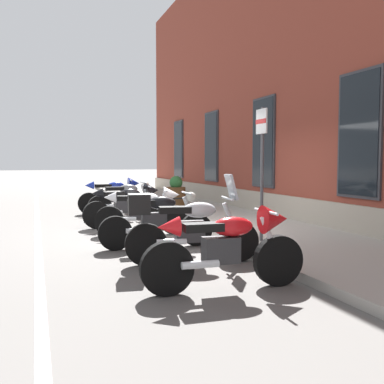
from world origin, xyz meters
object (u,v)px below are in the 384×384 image
Objects in this scene: motorcycle_red_sport at (231,245)px; motorcycle_black_sport at (129,203)px; motorcycle_blue_sport at (115,194)px; barrel_planter at (176,194)px; parking_sign at (262,155)px; motorcycle_silver_touring at (186,227)px; motorcycle_white_sport at (146,209)px; motorcycle_black_naked at (158,221)px; motorcycle_grey_naked at (126,201)px.

motorcycle_black_sport is at bearing -178.77° from motorcycle_red_sport.
barrel_planter is at bearing 75.71° from motorcycle_blue_sport.
motorcycle_black_sport is at bearing -152.83° from parking_sign.
parking_sign is 2.42× the size of barrel_planter.
motorcycle_black_sport is 3.06m from barrel_planter.
motorcycle_silver_touring reaches higher than motorcycle_blue_sport.
motorcycle_white_sport is (4.10, -0.06, -0.02)m from motorcycle_blue_sport.
motorcycle_black_naked is 2.12× the size of barrel_planter.
parking_sign is (-0.70, 1.68, 1.11)m from motorcycle_silver_touring.
motorcycle_white_sport is 4.09m from barrel_planter.
motorcycle_blue_sport is 2.07× the size of barrel_planter.
barrel_planter is at bearing 153.13° from motorcycle_white_sport.
motorcycle_grey_naked is 4.20m from motorcycle_black_naked.
motorcycle_white_sport is 0.83× the size of parking_sign.
motorcycle_white_sport reaches higher than motorcycle_grey_naked.
motorcycle_black_naked is at bearing -176.96° from motorcycle_red_sport.
motorcycle_silver_touring is at bearing 3.29° from motorcycle_black_naked.
motorcycle_blue_sport is 5.55m from motorcycle_black_naked.
motorcycle_black_sport is 1.04× the size of motorcycle_white_sport.
motorcycle_red_sport is 0.87× the size of parking_sign.
motorcycle_black_naked is at bearing -21.17° from barrel_planter.
motorcycle_red_sport is 8.11m from barrel_planter.
barrel_planter is at bearing 117.21° from motorcycle_grey_naked.
motorcycle_black_naked is at bearing -1.91° from motorcycle_blue_sport.
motorcycle_grey_naked is 2.76m from motorcycle_white_sport.
motorcycle_black_naked is 2.22m from parking_sign.
parking_sign reaches higher than motorcycle_white_sport.
motorcycle_grey_naked is 0.97× the size of motorcycle_red_sport.
motorcycle_blue_sport is 0.98× the size of motorcycle_black_naked.
motorcycle_black_sport is 2.08× the size of barrel_planter.
motorcycle_blue_sport is 0.85× the size of parking_sign.
motorcycle_red_sport is (5.54, 0.12, -0.00)m from motorcycle_black_sport.
motorcycle_grey_naked is 0.99× the size of motorcycle_black_sport.
motorcycle_red_sport is (4.26, 0.03, -0.00)m from motorcycle_white_sport.
motorcycle_silver_touring is (6.88, -0.11, -0.01)m from motorcycle_blue_sport.
motorcycle_black_sport is (2.82, -0.15, -0.02)m from motorcycle_blue_sport.
motorcycle_red_sport is 2.93m from parking_sign.
motorcycle_white_sport is (1.28, 0.09, -0.00)m from motorcycle_black_sport.
barrel_planter is (-5.09, 1.97, 0.07)m from motorcycle_black_naked.
motorcycle_black_sport is at bearing -7.97° from motorcycle_grey_naked.
motorcycle_red_sport is (2.81, 0.15, 0.07)m from motorcycle_black_naked.
barrel_planter is (0.45, 1.79, -0.02)m from motorcycle_blue_sport.
motorcycle_silver_touring is (2.78, -0.05, 0.01)m from motorcycle_white_sport.
motorcycle_silver_touring is 0.99× the size of motorcycle_red_sport.
motorcycle_black_sport is at bearing -39.38° from barrel_planter.
motorcycle_silver_touring is (4.06, 0.05, 0.01)m from motorcycle_black_sport.
motorcycle_silver_touring is at bearing -16.42° from barrel_planter.
barrel_planter is at bearing 140.62° from motorcycle_black_sport.
motorcycle_black_sport is 2.73m from motorcycle_black_naked.
motorcycle_blue_sport is at bearing 178.09° from motorcycle_black_naked.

